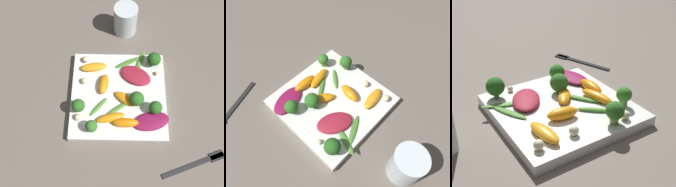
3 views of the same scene
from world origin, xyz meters
TOP-DOWN VIEW (x-y plane):
  - ground_plane at (0.00, 0.00)m, footprint 2.40×2.40m
  - plate at (0.00, 0.00)m, footprint 0.25×0.25m
  - fork at (0.17, 0.20)m, footprint 0.07×0.16m
  - radicchio_leaf_0 at (-0.05, 0.04)m, footprint 0.09×0.10m
  - radicchio_leaf_1 at (0.08, 0.08)m, footprint 0.07×0.10m
  - orange_segment_0 at (0.02, 0.02)m, footprint 0.05×0.06m
  - orange_segment_1 at (0.07, -0.02)m, footprint 0.04×0.07m
  - orange_segment_2 at (0.08, 0.02)m, footprint 0.02×0.06m
  - orange_segment_3 at (-0.02, -0.04)m, footprint 0.06×0.03m
  - orange_segment_4 at (-0.08, -0.07)m, footprint 0.04×0.07m
  - broccoli_floret_0 at (0.02, 0.05)m, footprint 0.04×0.04m
  - broccoli_floret_1 at (0.05, 0.09)m, footprint 0.03×0.03m
  - broccoli_floret_2 at (0.04, -0.10)m, footprint 0.03×0.03m
  - broccoli_floret_3 at (-0.09, 0.09)m, footprint 0.04×0.04m
  - broccoli_floret_4 at (0.10, -0.06)m, footprint 0.03×0.03m
  - arugula_sprig_0 at (-0.10, 0.06)m, footprint 0.08×0.04m
  - arugula_sprig_1 at (-0.10, 0.03)m, footprint 0.05×0.08m
  - arugula_sprig_2 at (0.04, -0.00)m, footprint 0.06×0.08m
  - arugula_sprig_3 at (0.04, -0.05)m, footprint 0.06×0.05m
  - macadamia_nut_0 at (-0.10, -0.09)m, footprint 0.02×0.02m
  - macadamia_nut_1 at (-0.03, -0.09)m, footprint 0.02×0.02m
  - macadamia_nut_2 at (0.07, -0.10)m, footprint 0.02×0.02m
  - macadamia_nut_3 at (0.07, -0.04)m, footprint 0.01×0.01m
  - macadamia_nut_4 at (-0.06, 0.10)m, footprint 0.01×0.01m

SIDE VIEW (x-z plane):
  - ground_plane at x=0.00m, z-range 0.00..0.00m
  - fork at x=0.17m, z-range 0.00..0.01m
  - plate at x=0.00m, z-range 0.00..0.02m
  - arugula_sprig_1 at x=-0.10m, z-range 0.02..0.03m
  - arugula_sprig_0 at x=-0.10m, z-range 0.02..0.03m
  - arugula_sprig_2 at x=0.04m, z-range 0.02..0.03m
  - arugula_sprig_3 at x=0.04m, z-range 0.02..0.03m
  - radicchio_leaf_1 at x=0.08m, z-range 0.02..0.03m
  - macadamia_nut_4 at x=-0.06m, z-range 0.02..0.03m
  - macadamia_nut_3 at x=0.07m, z-range 0.02..0.03m
  - radicchio_leaf_0 at x=-0.05m, z-range 0.02..0.03m
  - orange_segment_0 at x=0.02m, z-range 0.02..0.04m
  - orange_segment_1 at x=0.07m, z-range 0.02..0.04m
  - orange_segment_4 at x=-0.08m, z-range 0.02..0.04m
  - macadamia_nut_2 at x=0.07m, z-range 0.02..0.04m
  - macadamia_nut_1 at x=-0.03m, z-range 0.02..0.04m
  - macadamia_nut_0 at x=-0.10m, z-range 0.02..0.04m
  - orange_segment_2 at x=0.08m, z-range 0.02..0.04m
  - orange_segment_3 at x=-0.02m, z-range 0.02..0.04m
  - broccoli_floret_1 at x=0.05m, z-range 0.02..0.06m
  - broccoli_floret_0 at x=0.02m, z-range 0.02..0.06m
  - broccoli_floret_4 at x=0.10m, z-range 0.02..0.06m
  - broccoli_floret_2 at x=0.04m, z-range 0.02..0.07m
  - broccoli_floret_3 at x=-0.09m, z-range 0.02..0.07m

